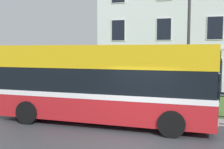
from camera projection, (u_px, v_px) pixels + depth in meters
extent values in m
cube|color=#40454A|center=(134.00, 149.00, 8.59)|extent=(60.00, 56.00, 0.06)
cube|color=silver|center=(154.00, 120.00, 12.03)|extent=(54.00, 0.14, 0.01)
cube|color=#9E9E99|center=(156.00, 116.00, 12.47)|extent=(57.00, 0.24, 0.12)
cube|color=#507935|center=(166.00, 103.00, 15.62)|extent=(57.00, 6.43, 0.12)
cube|color=silver|center=(213.00, 30.00, 23.65)|extent=(17.43, 10.12, 9.32)
cube|color=white|center=(214.00, 48.00, 18.99)|extent=(17.43, 0.06, 0.20)
cube|color=#2D333D|center=(213.00, 76.00, 19.16)|extent=(1.10, 0.06, 2.20)
cube|color=white|center=(118.00, 67.00, 21.33)|extent=(1.11, 0.04, 1.64)
cube|color=black|center=(118.00, 68.00, 21.31)|extent=(1.01, 0.03, 1.54)
cube|color=white|center=(163.00, 68.00, 20.22)|extent=(1.11, 0.04, 1.64)
cube|color=black|center=(163.00, 68.00, 20.20)|extent=(1.01, 0.03, 1.54)
cube|color=white|center=(214.00, 70.00, 19.11)|extent=(1.11, 0.04, 1.64)
cube|color=black|center=(214.00, 70.00, 19.09)|extent=(1.01, 0.03, 1.54)
cube|color=white|center=(118.00, 30.00, 21.07)|extent=(1.11, 0.04, 1.64)
cube|color=black|center=(118.00, 30.00, 21.05)|extent=(1.01, 0.03, 1.54)
cube|color=white|center=(164.00, 29.00, 19.96)|extent=(1.11, 0.04, 1.64)
cube|color=black|center=(164.00, 29.00, 19.95)|extent=(1.01, 0.03, 1.54)
cube|color=white|center=(215.00, 28.00, 18.86)|extent=(1.11, 0.04, 1.64)
cube|color=black|center=(215.00, 28.00, 18.84)|extent=(1.01, 0.03, 1.54)
cube|color=black|center=(219.00, 96.00, 11.80)|extent=(17.28, 0.04, 0.04)
cube|color=black|center=(218.00, 116.00, 11.88)|extent=(17.28, 0.04, 0.04)
cylinder|color=black|center=(45.00, 96.00, 14.59)|extent=(0.02, 0.02, 0.95)
cylinder|color=black|center=(52.00, 97.00, 14.45)|extent=(0.02, 0.02, 0.95)
cylinder|color=black|center=(60.00, 97.00, 14.30)|extent=(0.02, 0.02, 0.95)
cylinder|color=black|center=(68.00, 98.00, 14.16)|extent=(0.02, 0.02, 0.95)
cylinder|color=black|center=(76.00, 98.00, 14.01)|extent=(0.02, 0.02, 0.95)
cylinder|color=black|center=(84.00, 99.00, 13.87)|extent=(0.02, 0.02, 0.95)
cylinder|color=black|center=(92.00, 99.00, 13.72)|extent=(0.02, 0.02, 0.95)
cylinder|color=black|center=(100.00, 100.00, 13.58)|extent=(0.02, 0.02, 0.95)
cylinder|color=black|center=(109.00, 100.00, 13.43)|extent=(0.02, 0.02, 0.95)
cylinder|color=black|center=(118.00, 101.00, 13.29)|extent=(0.02, 0.02, 0.95)
cylinder|color=black|center=(127.00, 101.00, 13.15)|extent=(0.02, 0.02, 0.95)
cylinder|color=black|center=(136.00, 102.00, 13.00)|extent=(0.02, 0.02, 0.95)
cylinder|color=black|center=(146.00, 103.00, 12.86)|extent=(0.02, 0.02, 0.95)
cylinder|color=black|center=(155.00, 103.00, 12.71)|extent=(0.02, 0.02, 0.95)
cylinder|color=black|center=(165.00, 104.00, 12.57)|extent=(0.02, 0.02, 0.95)
cylinder|color=black|center=(176.00, 104.00, 12.42)|extent=(0.02, 0.02, 0.95)
cylinder|color=black|center=(186.00, 105.00, 12.28)|extent=(0.02, 0.02, 0.95)
cylinder|color=black|center=(196.00, 106.00, 12.13)|extent=(0.02, 0.02, 0.95)
cylinder|color=black|center=(207.00, 106.00, 11.99)|extent=(0.02, 0.02, 0.95)
cylinder|color=black|center=(218.00, 107.00, 11.85)|extent=(0.02, 0.02, 0.95)
cube|color=red|center=(103.00, 104.00, 11.52)|extent=(8.91, 2.54, 1.07)
cube|color=white|center=(103.00, 92.00, 11.48)|extent=(8.93, 2.56, 0.20)
cube|color=black|center=(103.00, 79.00, 11.43)|extent=(8.83, 2.50, 1.01)
cube|color=gold|center=(103.00, 56.00, 11.34)|extent=(8.91, 2.54, 0.89)
cube|color=black|center=(218.00, 84.00, 10.09)|extent=(0.10, 2.00, 0.93)
cube|color=black|center=(218.00, 58.00, 10.01)|extent=(0.09, 1.72, 0.57)
cylinder|color=silver|center=(215.00, 115.00, 10.93)|extent=(0.04, 0.20, 0.20)
cylinder|color=silver|center=(218.00, 125.00, 9.49)|extent=(0.04, 0.20, 0.20)
cylinder|color=black|center=(177.00, 110.00, 11.75)|extent=(0.97, 0.32, 0.96)
cylinder|color=black|center=(172.00, 124.00, 9.59)|extent=(0.97, 0.32, 0.96)
cylinder|color=black|center=(55.00, 102.00, 13.52)|extent=(0.97, 0.32, 0.96)
cylinder|color=black|center=(28.00, 112.00, 11.35)|extent=(0.97, 0.32, 0.96)
cylinder|color=#333338|center=(188.00, 54.00, 13.09)|extent=(0.14, 0.14, 5.52)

